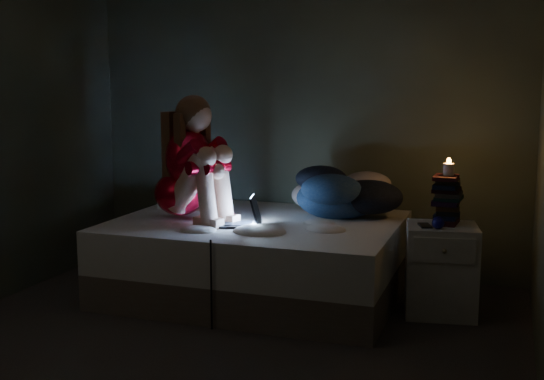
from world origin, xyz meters
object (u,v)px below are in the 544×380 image
at_px(woman, 180,157).
at_px(nightstand, 441,270).
at_px(phone, 424,225).
at_px(candle, 449,170).
at_px(laptop, 236,210).
at_px(bed, 257,258).

xyz_separation_m(woman, nightstand, (1.85, 0.14, -0.70)).
distance_m(woman, phone, 1.78).
bearing_deg(phone, nightstand, 16.29).
relative_size(nightstand, candle, 7.60).
relative_size(laptop, nightstand, 0.53).
xyz_separation_m(woman, phone, (1.74, 0.08, -0.39)).
distance_m(laptop, phone, 1.27).
bearing_deg(laptop, phone, -5.84).
bearing_deg(candle, nightstand, -104.66).
height_order(laptop, phone, laptop).
bearing_deg(laptop, candle, -1.56).
bearing_deg(phone, candle, 33.88).
height_order(laptop, nightstand, laptop).
relative_size(woman, candle, 11.36).
bearing_deg(woman, bed, 31.61).
xyz_separation_m(bed, nightstand, (1.31, 0.00, 0.03)).
bearing_deg(woman, phone, 20.03).
distance_m(candle, phone, 0.40).
distance_m(nightstand, candle, 0.67).
height_order(woman, phone, woman).
xyz_separation_m(bed, candle, (1.33, 0.07, 0.69)).
xyz_separation_m(nightstand, phone, (-0.12, -0.06, 0.31)).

